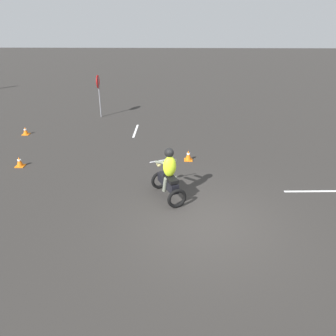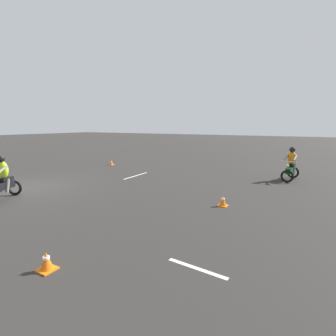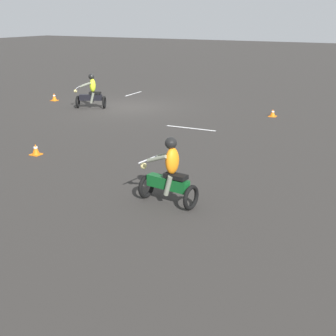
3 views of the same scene
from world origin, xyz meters
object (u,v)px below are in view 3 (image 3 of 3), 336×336
at_px(motorcycle_rider_foreground, 91,93).
at_px(traffic_cone_far_right, 36,150).
at_px(traffic_cone_near_left, 54,97).
at_px(motorcycle_rider_background, 169,175).
at_px(traffic_cone_mid_center, 273,113).

height_order(motorcycle_rider_foreground, traffic_cone_far_right, motorcycle_rider_foreground).
bearing_deg(traffic_cone_far_right, traffic_cone_near_left, -51.76).
distance_m(motorcycle_rider_background, traffic_cone_far_right, 5.99).
bearing_deg(motorcycle_rider_background, traffic_cone_far_right, 81.27).
xyz_separation_m(motorcycle_rider_foreground, motorcycle_rider_background, (-9.03, 8.82, 0.00)).
height_order(motorcycle_rider_foreground, motorcycle_rider_background, same).
bearing_deg(traffic_cone_far_right, traffic_cone_mid_center, -117.86).
xyz_separation_m(traffic_cone_mid_center, traffic_cone_far_right, (5.02, 9.51, 0.02)).
xyz_separation_m(motorcycle_rider_foreground, traffic_cone_near_left, (3.00, -0.70, -0.53)).
bearing_deg(traffic_cone_near_left, motorcycle_rider_background, 141.65).
bearing_deg(traffic_cone_mid_center, motorcycle_rider_foreground, 15.16).
height_order(traffic_cone_near_left, traffic_cone_far_right, traffic_cone_near_left).
relative_size(motorcycle_rider_background, traffic_cone_mid_center, 4.98).
relative_size(traffic_cone_near_left, traffic_cone_far_right, 1.09).
height_order(motorcycle_rider_foreground, traffic_cone_near_left, motorcycle_rider_foreground).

